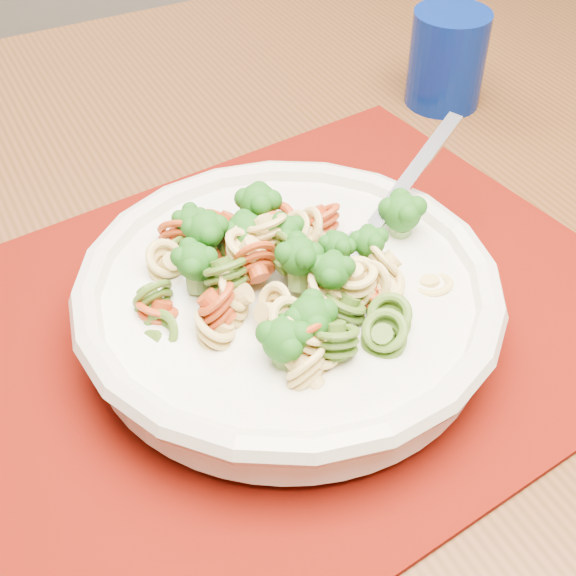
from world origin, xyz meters
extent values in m
cube|color=#5B3319|center=(0.05, -0.08, 0.76)|extent=(1.75, 1.45, 0.04)
cube|color=#5B3319|center=(0.54, 0.56, 0.37)|extent=(0.09, 0.09, 0.74)
cube|color=#560903|center=(0.02, -0.16, 0.78)|extent=(0.61, 0.57, 0.00)
cylinder|color=silver|center=(0.03, -0.17, 0.79)|extent=(0.12, 0.12, 0.01)
cylinder|color=silver|center=(0.03, -0.17, 0.81)|extent=(0.26, 0.26, 0.03)
torus|color=silver|center=(0.03, -0.17, 0.83)|extent=(0.28, 0.28, 0.02)
cylinder|color=#041657|center=(0.21, 0.13, 0.83)|extent=(0.07, 0.07, 0.09)
camera|label=1|loc=(-0.01, -0.55, 1.17)|focal=50.00mm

